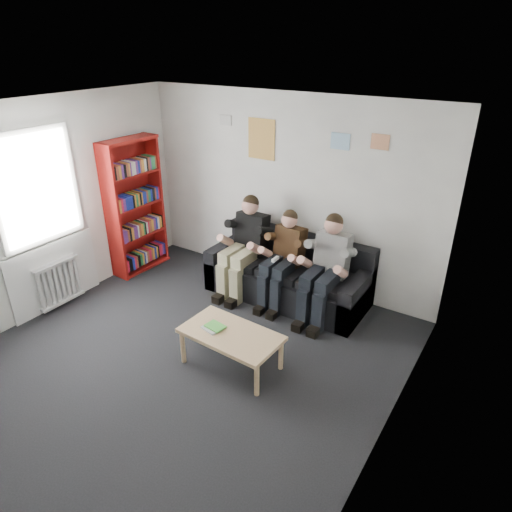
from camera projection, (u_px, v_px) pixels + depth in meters
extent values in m
plane|color=black|center=(172.00, 369.00, 5.05)|extent=(5.00, 5.00, 0.00)
plane|color=white|center=(146.00, 118.00, 3.87)|extent=(5.00, 5.00, 0.00)
plane|color=white|center=(286.00, 193.00, 6.35)|extent=(4.50, 0.00, 4.50)
plane|color=white|center=(24.00, 216.00, 5.55)|extent=(0.00, 5.00, 5.00)
plane|color=white|center=(386.00, 333.00, 3.37)|extent=(0.00, 5.00, 5.00)
cube|color=black|center=(287.00, 284.00, 6.35)|extent=(2.21, 0.91, 0.42)
cube|color=black|center=(300.00, 247.00, 6.43)|extent=(2.21, 0.20, 0.43)
cube|color=black|center=(228.00, 260.00, 6.80)|extent=(0.18, 0.91, 0.60)
cube|color=black|center=(357.00, 299.00, 5.81)|extent=(0.18, 0.91, 0.60)
cube|color=black|center=(285.00, 269.00, 6.17)|extent=(1.85, 0.62, 0.10)
cube|color=maroon|center=(135.00, 207.00, 6.83)|extent=(0.30, 0.91, 2.03)
cube|color=#DCBF7F|center=(231.00, 334.00, 4.93)|extent=(1.09, 0.60, 0.04)
cylinder|color=#DCBF7F|center=(183.00, 347.00, 5.08)|extent=(0.05, 0.05, 0.39)
cylinder|color=#DCBF7F|center=(257.00, 380.00, 4.61)|extent=(0.05, 0.05, 0.39)
cylinder|color=#DCBF7F|center=(210.00, 326.00, 5.45)|extent=(0.05, 0.05, 0.39)
cylinder|color=#DCBF7F|center=(281.00, 354.00, 4.98)|extent=(0.05, 0.05, 0.39)
cube|color=silver|center=(212.00, 328.00, 4.99)|extent=(0.21, 0.15, 0.02)
cube|color=green|center=(215.00, 326.00, 4.99)|extent=(0.21, 0.15, 0.02)
cube|color=black|center=(252.00, 233.00, 6.43)|extent=(0.43, 0.32, 0.61)
sphere|color=tan|center=(250.00, 206.00, 6.21)|extent=(0.24, 0.24, 0.24)
sphere|color=black|center=(251.00, 203.00, 6.21)|extent=(0.23, 0.23, 0.23)
cube|color=tan|center=(239.00, 255.00, 6.28)|extent=(0.39, 0.50, 0.16)
cube|color=tan|center=(230.00, 284.00, 6.25)|extent=(0.37, 0.15, 0.52)
cube|color=black|center=(227.00, 299.00, 6.29)|extent=(0.37, 0.28, 0.11)
cube|color=#4D3319|center=(290.00, 245.00, 6.13)|extent=(0.39, 0.28, 0.55)
sphere|color=tan|center=(289.00, 220.00, 5.94)|extent=(0.21, 0.21, 0.21)
sphere|color=black|center=(290.00, 217.00, 5.93)|extent=(0.20, 0.20, 0.20)
cube|color=black|center=(279.00, 266.00, 6.00)|extent=(0.35, 0.45, 0.15)
cube|color=black|center=(270.00, 295.00, 5.98)|extent=(0.33, 0.14, 0.52)
cube|color=black|center=(268.00, 311.00, 6.03)|extent=(0.33, 0.25, 0.10)
cube|color=white|center=(275.00, 259.00, 5.86)|extent=(0.04, 0.14, 0.04)
cube|color=white|center=(333.00, 254.00, 5.83)|extent=(0.42, 0.31, 0.60)
sphere|color=tan|center=(334.00, 225.00, 5.61)|extent=(0.23, 0.23, 0.23)
sphere|color=black|center=(334.00, 222.00, 5.61)|extent=(0.22, 0.22, 0.22)
cube|color=black|center=(321.00, 279.00, 5.68)|extent=(0.38, 0.49, 0.16)
cube|color=black|center=(311.00, 310.00, 5.65)|extent=(0.36, 0.15, 0.52)
cube|color=black|center=(308.00, 326.00, 5.69)|extent=(0.36, 0.28, 0.11)
cylinder|color=silver|center=(40.00, 291.00, 5.88)|extent=(0.06, 0.06, 0.60)
cylinder|color=silver|center=(46.00, 289.00, 5.94)|extent=(0.06, 0.06, 0.60)
cylinder|color=silver|center=(51.00, 286.00, 6.00)|extent=(0.06, 0.06, 0.60)
cylinder|color=silver|center=(57.00, 284.00, 6.06)|extent=(0.06, 0.06, 0.60)
cylinder|color=silver|center=(62.00, 281.00, 6.13)|extent=(0.06, 0.06, 0.60)
cylinder|color=silver|center=(67.00, 279.00, 6.19)|extent=(0.06, 0.06, 0.60)
cylinder|color=silver|center=(72.00, 277.00, 6.25)|extent=(0.06, 0.06, 0.60)
cylinder|color=silver|center=(77.00, 274.00, 6.31)|extent=(0.06, 0.06, 0.60)
cube|color=silver|center=(63.00, 300.00, 6.22)|extent=(0.10, 0.64, 0.04)
cube|color=silver|center=(55.00, 264.00, 5.97)|extent=(0.10, 0.64, 0.04)
cube|color=white|center=(35.00, 188.00, 5.56)|extent=(0.02, 1.00, 1.30)
cube|color=white|center=(23.00, 131.00, 5.26)|extent=(0.05, 1.12, 0.06)
cube|color=white|center=(47.00, 239.00, 5.86)|extent=(0.05, 1.12, 0.06)
cube|color=white|center=(55.00, 275.00, 6.09)|extent=(0.03, 1.30, 0.90)
cube|color=#E3DF50|center=(261.00, 139.00, 6.23)|extent=(0.42, 0.01, 0.55)
cube|color=#429FE2|center=(340.00, 141.00, 5.63)|extent=(0.25, 0.01, 0.20)
cube|color=#C93F77|center=(380.00, 142.00, 5.36)|extent=(0.22, 0.01, 0.18)
cube|color=silver|center=(226.00, 120.00, 6.43)|extent=(0.20, 0.01, 0.14)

